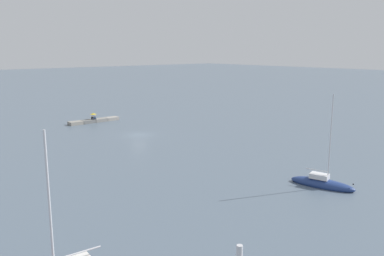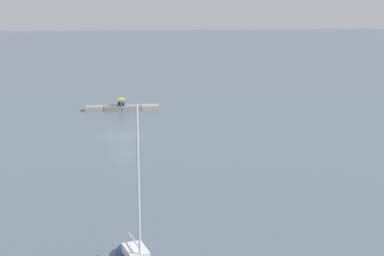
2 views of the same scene
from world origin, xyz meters
name	(u,v)px [view 2 (image 2 of 2)]	position (x,y,z in m)	size (l,w,h in m)	color
ground_plane	(124,136)	(0.00, 0.00, 0.00)	(500.00, 500.00, 0.00)	slate
seawall_pier	(122,108)	(0.00, -16.13, 0.32)	(10.50, 1.80, 0.64)	gray
person_seated_blue_left	(123,104)	(-0.12, -15.98, 0.89)	(0.45, 0.64, 0.73)	#1E2333
person_seated_dark_right	(119,104)	(0.44, -15.99, 0.89)	(0.45, 0.64, 0.73)	#1E2333
umbrella_open_yellow	(121,98)	(0.15, -16.08, 1.75)	(1.27, 1.27, 1.28)	black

